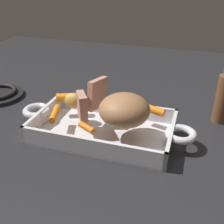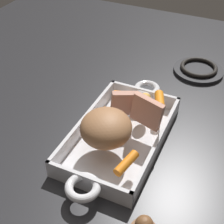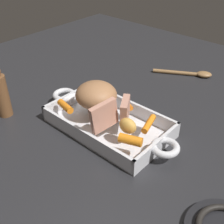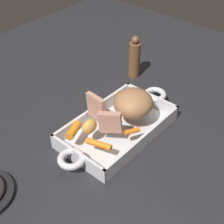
# 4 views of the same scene
# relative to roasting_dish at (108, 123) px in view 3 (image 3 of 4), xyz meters

# --- Properties ---
(ground_plane) EXTENTS (1.67, 1.67, 0.00)m
(ground_plane) POSITION_rel_roasting_dish_xyz_m (0.00, 0.00, -0.02)
(ground_plane) COLOR #232326
(roasting_dish) EXTENTS (0.45, 0.20, 0.05)m
(roasting_dish) POSITION_rel_roasting_dish_xyz_m (0.00, 0.00, 0.00)
(roasting_dish) COLOR silver
(roasting_dish) RESTS_ON ground_plane
(pork_roast) EXTENTS (0.14, 0.14, 0.07)m
(pork_roast) POSITION_rel_roasting_dish_xyz_m (-0.06, 0.01, 0.07)
(pork_roast) COLOR #9E6B44
(pork_roast) RESTS_ON roasting_dish
(roast_slice_thin) EXTENTS (0.05, 0.07, 0.07)m
(roast_slice_thin) POSITION_rel_roasting_dish_xyz_m (0.05, 0.01, 0.06)
(roast_slice_thin) COLOR tan
(roast_slice_thin) RESTS_ON roasting_dish
(roast_slice_outer) EXTENTS (0.03, 0.09, 0.08)m
(roast_slice_outer) POSITION_rel_roasting_dish_xyz_m (0.03, -0.05, 0.07)
(roast_slice_outer) COLOR tan
(roast_slice_outer) RESTS_ON roasting_dish
(baby_carrot_short) EXTENTS (0.04, 0.07, 0.02)m
(baby_carrot_short) POSITION_rel_roasting_dish_xyz_m (0.12, 0.03, 0.04)
(baby_carrot_short) COLOR orange
(baby_carrot_short) RESTS_ON roasting_dish
(baby_carrot_center_left) EXTENTS (0.07, 0.03, 0.02)m
(baby_carrot_center_left) POSITION_rel_roasting_dish_xyz_m (-0.11, -0.06, 0.04)
(baby_carrot_center_left) COLOR orange
(baby_carrot_center_left) RESTS_ON roasting_dish
(baby_carrot_northwest) EXTENTS (0.06, 0.04, 0.02)m
(baby_carrot_northwest) POSITION_rel_roasting_dish_xyz_m (0.12, -0.06, 0.04)
(baby_carrot_northwest) COLOR orange
(baby_carrot_northwest) RESTS_ON roasting_dish
(baby_carrot_northeast) EXTENTS (0.05, 0.03, 0.02)m
(baby_carrot_northeast) POSITION_rel_roasting_dish_xyz_m (0.02, 0.07, 0.04)
(baby_carrot_northeast) COLOR orange
(baby_carrot_northeast) RESTS_ON roasting_dish
(potato_corner) EXTENTS (0.05, 0.03, 0.04)m
(potato_corner) POSITION_rel_roasting_dish_xyz_m (0.09, -0.03, 0.05)
(potato_corner) COLOR gold
(potato_corner) RESTS_ON roasting_dish
(serving_spoon) EXTENTS (0.20, 0.13, 0.02)m
(serving_spoon) POSITION_rel_roasting_dish_xyz_m (0.01, 0.45, -0.01)
(serving_spoon) COLOR olive
(serving_spoon) RESTS_ON ground_plane
(pepper_mill) EXTENTS (0.04, 0.04, 0.16)m
(pepper_mill) POSITION_rel_roasting_dish_xyz_m (-0.28, -0.16, 0.06)
(pepper_mill) COLOR brown
(pepper_mill) RESTS_ON ground_plane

